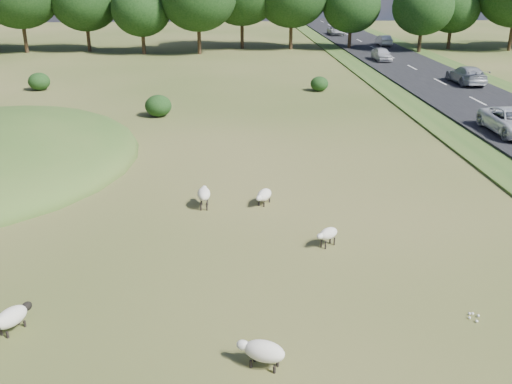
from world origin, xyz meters
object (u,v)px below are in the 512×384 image
(sheep_1, at_px, (263,351))
(sheep_5, at_px, (264,195))
(sheep_0, at_px, (204,194))
(car_2, at_px, (382,54))
(car_0, at_px, (336,30))
(car_5, at_px, (384,40))
(car_1, at_px, (344,23))
(car_3, at_px, (467,75))
(sheep_3, at_px, (328,234))
(sheep_4, at_px, (12,316))

(sheep_1, relative_size, sheep_5, 1.13)
(sheep_0, height_order, car_2, car_2)
(sheep_5, relative_size, car_2, 0.30)
(car_0, xyz_separation_m, car_5, (3.80, -13.33, 0.00))
(car_2, bearing_deg, car_0, 90.00)
(sheep_5, xyz_separation_m, car_1, (19.50, 78.84, 0.45))
(car_3, height_order, car_5, car_3)
(sheep_1, height_order, car_2, car_2)
(car_3, bearing_deg, sheep_1, 61.16)
(sheep_3, distance_m, car_1, 84.81)
(sheep_3, height_order, car_1, car_1)
(car_1, height_order, car_2, car_2)
(sheep_3, bearing_deg, sheep_1, 29.29)
(car_0, distance_m, car_2, 26.64)
(sheep_4, bearing_deg, sheep_3, -33.53)
(sheep_0, xyz_separation_m, car_1, (22.08, 79.03, 0.26))
(sheep_1, bearing_deg, car_2, -84.70)
(sheep_0, relative_size, car_5, 0.31)
(sheep_0, height_order, car_3, car_3)
(sheep_0, distance_m, car_1, 82.06)
(car_5, bearing_deg, car_2, 74.07)
(car_2, xyz_separation_m, car_5, (3.80, 13.31, -0.04))
(sheep_4, bearing_deg, car_2, 5.02)
(sheep_0, bearing_deg, sheep_3, -130.11)
(car_3, bearing_deg, car_5, -90.00)
(sheep_3, height_order, car_5, car_5)
(car_0, bearing_deg, car_2, -90.00)
(sheep_4, height_order, car_1, car_1)
(sheep_1, distance_m, car_1, 91.95)
(car_0, distance_m, car_5, 13.86)
(car_0, distance_m, car_1, 12.92)
(sheep_1, bearing_deg, car_1, -79.44)
(sheep_5, xyz_separation_m, car_5, (19.50, 53.17, 0.47))
(sheep_3, height_order, car_0, car_0)
(sheep_1, relative_size, car_3, 0.26)
(car_0, height_order, car_5, car_5)
(sheep_1, height_order, car_3, car_3)
(sheep_1, xyz_separation_m, sheep_5, (0.78, 10.85, -0.05))
(car_1, bearing_deg, sheep_3, 78.13)
(sheep_3, relative_size, car_2, 0.24)
(sheep_1, relative_size, sheep_4, 1.08)
(car_1, relative_size, car_2, 1.07)
(sheep_3, bearing_deg, car_1, -139.63)
(sheep_3, height_order, car_2, car_2)
(car_2, bearing_deg, car_1, 84.43)
(sheep_1, distance_m, sheep_5, 10.88)
(sheep_1, relative_size, sheep_3, 1.38)
(sheep_3, xyz_separation_m, car_0, (13.64, 70.65, 0.39))
(car_0, height_order, car_2, car_2)
(sheep_5, distance_m, car_0, 68.32)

